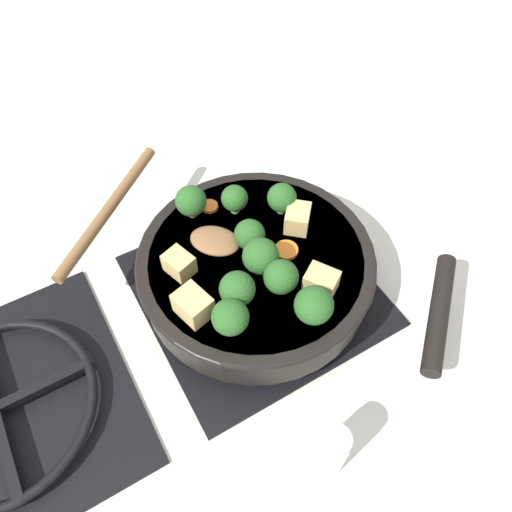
# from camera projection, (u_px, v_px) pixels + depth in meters

# --- Properties ---
(ground_plane) EXTENTS (2.40, 2.40, 0.00)m
(ground_plane) POSITION_uv_depth(u_px,v_px,m) (256.00, 290.00, 0.72)
(ground_plane) COLOR silver
(front_burner_grate) EXTENTS (0.31, 0.31, 0.03)m
(front_burner_grate) POSITION_uv_depth(u_px,v_px,m) (256.00, 286.00, 0.71)
(front_burner_grate) COLOR black
(front_burner_grate) RESTS_ON ground_plane
(skillet_pan) EXTENTS (0.40, 0.39, 0.06)m
(skillet_pan) POSITION_uv_depth(u_px,v_px,m) (258.00, 268.00, 0.67)
(skillet_pan) COLOR black
(skillet_pan) RESTS_ON front_burner_grate
(wooden_spoon) EXTENTS (0.25, 0.24, 0.02)m
(wooden_spoon) POSITION_uv_depth(u_px,v_px,m) (151.00, 222.00, 0.68)
(wooden_spoon) COLOR brown
(wooden_spoon) RESTS_ON skillet_pan
(tofu_cube_center_large) EXTENTS (0.05, 0.05, 0.03)m
(tofu_cube_center_large) POSITION_uv_depth(u_px,v_px,m) (297.00, 218.00, 0.67)
(tofu_cube_center_large) COLOR #DBB770
(tofu_cube_center_large) RESTS_ON skillet_pan
(tofu_cube_near_handle) EXTENTS (0.05, 0.04, 0.03)m
(tofu_cube_near_handle) POSITION_uv_depth(u_px,v_px,m) (193.00, 305.00, 0.59)
(tofu_cube_near_handle) COLOR #DBB770
(tofu_cube_near_handle) RESTS_ON skillet_pan
(tofu_cube_east_chunk) EXTENTS (0.04, 0.04, 0.03)m
(tofu_cube_east_chunk) POSITION_uv_depth(u_px,v_px,m) (179.00, 264.00, 0.63)
(tofu_cube_east_chunk) COLOR #DBB770
(tofu_cube_east_chunk) RESTS_ON skillet_pan
(tofu_cube_west_chunk) EXTENTS (0.05, 0.05, 0.03)m
(tofu_cube_west_chunk) POSITION_uv_depth(u_px,v_px,m) (321.00, 282.00, 0.61)
(tofu_cube_west_chunk) COLOR #DBB770
(tofu_cube_west_chunk) RESTS_ON skillet_pan
(broccoli_floret_near_spoon) EXTENTS (0.04, 0.04, 0.05)m
(broccoli_floret_near_spoon) POSITION_uv_depth(u_px,v_px,m) (191.00, 201.00, 0.67)
(broccoli_floret_near_spoon) COLOR #709956
(broccoli_floret_near_spoon) RESTS_ON skillet_pan
(broccoli_floret_center_top) EXTENTS (0.04, 0.04, 0.05)m
(broccoli_floret_center_top) POSITION_uv_depth(u_px,v_px,m) (230.00, 317.00, 0.56)
(broccoli_floret_center_top) COLOR #709956
(broccoli_floret_center_top) RESTS_ON skillet_pan
(broccoli_floret_east_rim) EXTENTS (0.04, 0.04, 0.05)m
(broccoli_floret_east_rim) POSITION_uv_depth(u_px,v_px,m) (281.00, 277.00, 0.60)
(broccoli_floret_east_rim) COLOR #709956
(broccoli_floret_east_rim) RESTS_ON skillet_pan
(broccoli_floret_west_rim) EXTENTS (0.05, 0.05, 0.05)m
(broccoli_floret_west_rim) POSITION_uv_depth(u_px,v_px,m) (261.00, 256.00, 0.61)
(broccoli_floret_west_rim) COLOR #709956
(broccoli_floret_west_rim) RESTS_ON skillet_pan
(broccoli_floret_north_edge) EXTENTS (0.04, 0.04, 0.05)m
(broccoli_floret_north_edge) POSITION_uv_depth(u_px,v_px,m) (282.00, 198.00, 0.68)
(broccoli_floret_north_edge) COLOR #709956
(broccoli_floret_north_edge) RESTS_ON skillet_pan
(broccoli_floret_south_cluster) EXTENTS (0.04, 0.04, 0.05)m
(broccoli_floret_south_cluster) POSITION_uv_depth(u_px,v_px,m) (252.00, 234.00, 0.64)
(broccoli_floret_south_cluster) COLOR #709956
(broccoli_floret_south_cluster) RESTS_ON skillet_pan
(broccoli_floret_mid_floret) EXTENTS (0.05, 0.05, 0.05)m
(broccoli_floret_mid_floret) POSITION_uv_depth(u_px,v_px,m) (314.00, 305.00, 0.57)
(broccoli_floret_mid_floret) COLOR #709956
(broccoli_floret_mid_floret) RESTS_ON skillet_pan
(broccoli_floret_small_inner) EXTENTS (0.04, 0.04, 0.04)m
(broccoli_floret_small_inner) POSITION_uv_depth(u_px,v_px,m) (235.00, 199.00, 0.68)
(broccoli_floret_small_inner) COLOR #709956
(broccoli_floret_small_inner) RESTS_ON skillet_pan
(broccoli_floret_tall_stem) EXTENTS (0.04, 0.04, 0.05)m
(broccoli_floret_tall_stem) POSITION_uv_depth(u_px,v_px,m) (237.00, 289.00, 0.59)
(broccoli_floret_tall_stem) COLOR #709956
(broccoli_floret_tall_stem) RESTS_ON skillet_pan
(carrot_slice_orange_thin) EXTENTS (0.02, 0.02, 0.01)m
(carrot_slice_orange_thin) POSITION_uv_depth(u_px,v_px,m) (210.00, 206.00, 0.70)
(carrot_slice_orange_thin) COLOR orange
(carrot_slice_orange_thin) RESTS_ON skillet_pan
(carrot_slice_near_center) EXTENTS (0.03, 0.03, 0.01)m
(carrot_slice_near_center) POSITION_uv_depth(u_px,v_px,m) (286.00, 250.00, 0.65)
(carrot_slice_near_center) COLOR orange
(carrot_slice_near_center) RESTS_ON skillet_pan
(salt_shaker) EXTENTS (0.04, 0.04, 0.09)m
(salt_shaker) POSITION_uv_depth(u_px,v_px,m) (331.00, 451.00, 0.54)
(salt_shaker) COLOR white
(salt_shaker) RESTS_ON ground_plane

